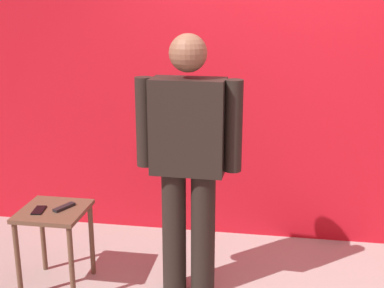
{
  "coord_description": "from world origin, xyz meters",
  "views": [
    {
      "loc": [
        -0.05,
        -2.81,
        1.98
      ],
      "look_at": [
        -0.59,
        0.55,
        1.01
      ],
      "focal_mm": 47.27,
      "sensor_mm": 36.0,
      "label": 1
    }
  ],
  "objects": [
    {
      "name": "back_wall_red",
      "position": [
        0.0,
        1.34,
        1.43
      ],
      "size": [
        5.53,
        0.12,
        2.86
      ],
      "primitive_type": "cube",
      "color": "red",
      "rests_on": "ground_plane"
    },
    {
      "name": "standing_person",
      "position": [
        -0.58,
        0.32,
        1.0
      ],
      "size": [
        0.7,
        0.26,
        1.79
      ],
      "color": "black",
      "rests_on": "ground_plane"
    },
    {
      "name": "side_table",
      "position": [
        -1.52,
        0.23,
        0.48
      ],
      "size": [
        0.44,
        0.44,
        0.59
      ],
      "color": "brown",
      "rests_on": "ground_plane"
    },
    {
      "name": "cell_phone",
      "position": [
        -1.6,
        0.19,
        0.6
      ],
      "size": [
        0.09,
        0.15,
        0.01
      ],
      "primitive_type": "cube",
      "rotation": [
        0.0,
        0.0,
        0.14
      ],
      "color": "black",
      "rests_on": "side_table"
    },
    {
      "name": "tv_remote",
      "position": [
        -1.44,
        0.25,
        0.6
      ],
      "size": [
        0.11,
        0.17,
        0.02
      ],
      "primitive_type": "cube",
      "rotation": [
        0.0,
        0.0,
        -0.44
      ],
      "color": "black",
      "rests_on": "side_table"
    }
  ]
}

